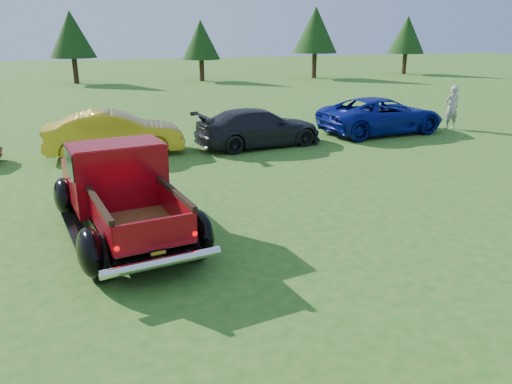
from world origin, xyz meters
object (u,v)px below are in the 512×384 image
tree_mid_left (71,34)px  pickup_truck (119,190)px  show_car_blue (381,115)px  tree_far_east (407,35)px  show_car_grey (259,128)px  tree_east (315,30)px  show_car_yellow (114,133)px  tree_mid_right (201,40)px  spectator (452,107)px

tree_mid_left → pickup_truck: bearing=-87.5°
tree_mid_left → show_car_blue: size_ratio=1.03×
tree_far_east → show_car_grey: 30.79m
tree_east → show_car_yellow: 27.14m
tree_mid_right → tree_east: size_ratio=0.81×
tree_far_east → spectator: (-12.65, -22.04, -2.40)m
tree_far_east → show_car_blue: size_ratio=0.99×
tree_east → show_car_blue: (-6.70, -20.91, -2.98)m
tree_east → show_car_yellow: size_ratio=1.28×
tree_mid_left → tree_east: size_ratio=0.93×
tree_mid_left → tree_mid_right: 9.06m
spectator → tree_mid_left: bearing=-57.9°
tree_east → pickup_truck: bearing=-121.1°
pickup_truck → spectator: size_ratio=2.95×
tree_mid_left → show_car_yellow: bearing=-86.2°
tree_mid_right → show_car_yellow: bearing=-109.0°
tree_east → show_car_grey: 24.75m
tree_mid_left → tree_far_east: 27.00m
show_car_grey → pickup_truck: bearing=133.8°
tree_mid_right → show_car_grey: 22.34m
show_car_grey → tree_east: bearing=-36.5°
tree_mid_right → tree_east: 9.04m
tree_east → show_car_blue: 22.16m
show_car_blue → show_car_grey: bearing=91.1°
pickup_truck → show_car_yellow: 6.42m
tree_mid_left → tree_east: (18.00, -1.50, 0.27)m
tree_east → spectator: size_ratio=3.18×
tree_mid_left → tree_east: tree_east is taller
spectator → show_car_blue: bearing=-2.9°
tree_mid_left → show_car_grey: (6.19, -23.04, -2.75)m
tree_mid_left → tree_far_east: bearing=-1.1°
tree_mid_left → show_car_yellow: size_ratio=1.19×
show_car_blue → show_car_yellow: bearing=86.5°
pickup_truck → show_car_blue: pickup_truck is taller
tree_mid_left → show_car_yellow: tree_mid_left is taller
show_car_yellow → show_car_blue: 9.81m
show_car_yellow → show_car_grey: bearing=-91.4°
show_car_yellow → tree_east: bearing=-36.6°
spectator → show_car_grey: bearing=3.2°
spectator → tree_east: bearing=-100.2°
show_car_yellow → tree_far_east: bearing=-47.6°
pickup_truck → spectator: bearing=17.9°
tree_mid_right → pickup_truck: tree_mid_right is taller
show_car_yellow → tree_mid_left: bearing=4.9°
tree_east → show_car_blue: tree_east is taller
show_car_blue → tree_east: bearing=-23.7°
tree_far_east → show_car_grey: tree_far_east is taller
tree_far_east → show_car_yellow: 34.00m
pickup_truck → show_car_grey: bearing=42.3°
pickup_truck → show_car_blue: 12.15m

